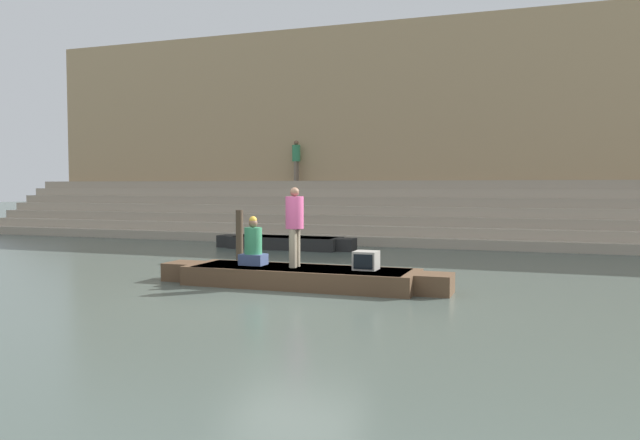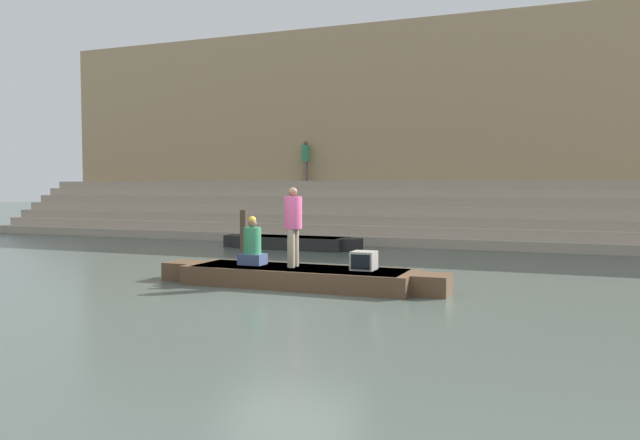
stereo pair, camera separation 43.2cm
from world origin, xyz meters
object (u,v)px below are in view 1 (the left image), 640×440
object	(u,v)px
person_rowing	(253,246)
mooring_post	(239,235)
person_standing	(295,222)
rowboat_main	(300,276)
person_on_steps	(296,158)
tv_set	(366,260)
moored_boat_shore	(285,242)

from	to	relation	value
person_rowing	mooring_post	distance (m)	4.03
person_standing	rowboat_main	bearing A→B (deg)	-13.57
rowboat_main	person_on_steps	xyz separation A→B (m)	(-4.96, 12.27, 2.99)
rowboat_main	person_rowing	world-z (taller)	person_rowing
rowboat_main	person_on_steps	world-z (taller)	person_on_steps
tv_set	rowboat_main	bearing A→B (deg)	179.33
person_rowing	tv_set	size ratio (longest dim) A/B	2.17
person_rowing	moored_boat_shore	xyz separation A→B (m)	(-2.13, 6.80, -0.57)
person_rowing	person_on_steps	distance (m)	13.02
mooring_post	moored_boat_shore	bearing A→B (deg)	91.03
tv_set	person_on_steps	world-z (taller)	person_on_steps
moored_boat_shore	person_on_steps	distance (m)	6.41
moored_boat_shore	person_on_steps	bearing A→B (deg)	112.03
person_rowing	tv_set	bearing A→B (deg)	4.39
person_standing	mooring_post	bearing A→B (deg)	136.37
person_standing	tv_set	world-z (taller)	person_standing
tv_set	person_on_steps	size ratio (longest dim) A/B	0.28
rowboat_main	person_rowing	bearing A→B (deg)	176.15
mooring_post	tv_set	bearing A→B (deg)	-37.07
mooring_post	person_on_steps	distance (m)	9.27
tv_set	mooring_post	xyz separation A→B (m)	(-4.49, 3.39, 0.12)
person_on_steps	mooring_post	bearing A→B (deg)	164.91
rowboat_main	moored_boat_shore	bearing A→B (deg)	115.03
person_standing	mooring_post	size ratio (longest dim) A/B	1.18
tv_set	moored_boat_shore	world-z (taller)	tv_set
moored_boat_shore	mooring_post	xyz separation A→B (m)	(0.06, -3.34, 0.48)
person_standing	person_rowing	world-z (taller)	person_standing
tv_set	person_standing	bearing A→B (deg)	176.94
person_standing	person_on_steps	xyz separation A→B (m)	(-4.82, 12.22, 1.89)
person_rowing	tv_set	world-z (taller)	person_rowing
tv_set	person_on_steps	xyz separation A→B (m)	(-6.30, 12.13, 2.63)
rowboat_main	tv_set	distance (m)	1.39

